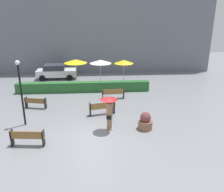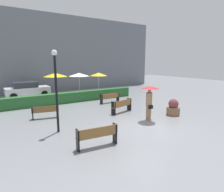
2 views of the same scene
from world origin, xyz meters
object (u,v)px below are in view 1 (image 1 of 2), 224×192
bench_far_left (35,102)px  bench_back_row (113,93)px  bench_near_left (27,137)px  patio_umbrella_yellow_far (124,62)px  parked_car (56,71)px  lamp_post (21,87)px  bench_mid_center (102,107)px  planter_pot (145,122)px  pedestrian_with_umbrella (109,108)px  patio_umbrella_white (101,62)px  patio_umbrella_yellow (75,61)px

bench_far_left → bench_back_row: size_ratio=0.88×
bench_near_left → patio_umbrella_yellow_far: 13.65m
bench_near_left → bench_far_left: (-0.82, 5.48, -0.06)m
bench_back_row → patio_umbrella_yellow_far: 5.16m
bench_far_left → parked_car: bearing=88.0°
lamp_post → bench_mid_center: bearing=14.1°
bench_back_row → parked_car: 8.91m
planter_pot → lamp_post: (-7.59, 1.14, 2.07)m
pedestrian_with_umbrella → patio_umbrella_yellow_far: 10.49m
lamp_post → patio_umbrella_white: (5.12, 9.13, -0.29)m
bench_far_left → patio_umbrella_white: bearing=51.3°
bench_back_row → bench_near_left: bearing=-125.8°
patio_umbrella_yellow → parked_car: 3.53m
planter_pot → patio_umbrella_yellow: bearing=115.6°
bench_mid_center → bench_back_row: bearing=72.4°
planter_pot → patio_umbrella_yellow_far: (-0.13, 10.29, 1.72)m
planter_pot → lamp_post: size_ratio=0.27×
patio_umbrella_yellow → bench_back_row: bearing=-54.0°
bench_far_left → patio_umbrella_yellow: (2.62, 6.35, 1.83)m
bench_far_left → pedestrian_with_umbrella: bearing=-36.2°
bench_far_left → bench_near_left: bearing=-81.4°
pedestrian_with_umbrella → patio_umbrella_yellow_far: size_ratio=0.91×
bench_far_left → lamp_post: (-0.04, -2.79, 2.05)m
bench_back_row → planter_pot: 5.84m
bench_back_row → bench_far_left: bearing=-164.2°
bench_near_left → lamp_post: bearing=107.8°
bench_near_left → bench_mid_center: 5.72m
bench_far_left → patio_umbrella_white: 8.31m
bench_back_row → patio_umbrella_white: 5.04m
bench_near_left → patio_umbrella_yellow_far: patio_umbrella_yellow_far is taller
bench_near_left → patio_umbrella_white: 12.67m
bench_near_left → patio_umbrella_white: patio_umbrella_white is taller
planter_pot → lamp_post: lamp_post is taller
planter_pot → patio_umbrella_white: (-2.47, 10.27, 1.78)m
bench_far_left → patio_umbrella_yellow_far: 9.92m
bench_mid_center → patio_umbrella_yellow: size_ratio=0.75×
bench_far_left → pedestrian_with_umbrella: (5.32, -3.89, 0.94)m
planter_pot → parked_car: (-7.25, 12.48, 0.34)m
bench_near_left → patio_umbrella_white: bearing=70.2°
bench_far_left → bench_back_row: bearing=15.8°
bench_far_left → planter_pot: planter_pot is taller
bench_mid_center → patio_umbrella_white: 8.05m
patio_umbrella_white → patio_umbrella_yellow_far: size_ratio=1.02×
planter_pot → patio_umbrella_yellow_far: patio_umbrella_yellow_far is taller
lamp_post → patio_umbrella_yellow_far: bearing=50.8°
bench_mid_center → lamp_post: lamp_post is taller
bench_near_left → planter_pot: bearing=12.9°
bench_back_row → parked_car: parked_car is taller
bench_far_left → patio_umbrella_white: (5.08, 6.34, 1.77)m
planter_pot → patio_umbrella_yellow: (-4.93, 10.28, 1.84)m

